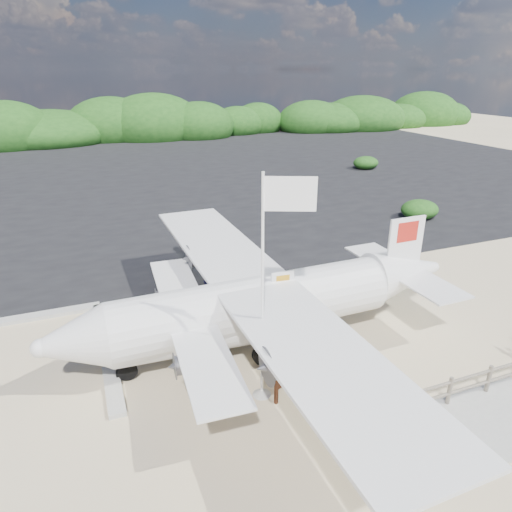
{
  "coord_description": "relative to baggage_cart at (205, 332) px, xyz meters",
  "views": [
    {
      "loc": [
        -4.62,
        -12.87,
        9.13
      ],
      "look_at": [
        1.86,
        3.5,
        1.9
      ],
      "focal_mm": 32.0,
      "sensor_mm": 36.0,
      "label": 1
    }
  ],
  "objects": [
    {
      "name": "aircraft_small",
      "position": [
        -5.94,
        31.88,
        0.0
      ],
      "size": [
        8.34,
        8.34,
        2.84
      ],
      "primitive_type": null,
      "rotation": [
        0.0,
        0.0,
        3.08
      ],
      "color": "#B2B2B2",
      "rests_on": "ground"
    },
    {
      "name": "vegetation_band",
      "position": [
        0.98,
        53.47,
        0.0
      ],
      "size": [
        124.0,
        8.0,
        4.4
      ],
      "primitive_type": null,
      "color": "#B2B2B2",
      "rests_on": "ground"
    },
    {
      "name": "fence",
      "position": [
        6.98,
        -6.53,
        0.0
      ],
      "size": [
        6.4,
        2.0,
        1.1
      ],
      "primitive_type": null,
      "color": "#B2B2B2",
      "rests_on": "ground"
    },
    {
      "name": "signboard",
      "position": [
        1.58,
        -4.3,
        0.0
      ],
      "size": [
        1.63,
        0.79,
        1.4
      ],
      "primitive_type": null,
      "rotation": [
        0.0,
        0.0,
        0.39
      ],
      "color": "#532A17",
      "rests_on": "ground"
    },
    {
      "name": "crew_a",
      "position": [
        0.61,
        0.57,
        0.98
      ],
      "size": [
        0.73,
        0.5,
        1.95
      ],
      "primitive_type": "imported",
      "rotation": [
        0.0,
        0.0,
        3.19
      ],
      "color": "#111441",
      "rests_on": "ground"
    },
    {
      "name": "walkway_pad",
      "position": [
        6.48,
        -7.53,
        0.0
      ],
      "size": [
        3.5,
        2.5,
        0.1
      ],
      "primitive_type": null,
      "color": "#B2B2B2",
      "rests_on": "ground"
    },
    {
      "name": "asphalt_apron",
      "position": [
        0.98,
        28.47,
        0.0
      ],
      "size": [
        90.0,
        50.0,
        0.04
      ],
      "primitive_type": null,
      "color": "#B2B2B2",
      "rests_on": "ground"
    },
    {
      "name": "ground",
      "position": [
        0.98,
        -1.53,
        0.0
      ],
      "size": [
        160.0,
        160.0,
        0.0
      ],
      "primitive_type": "plane",
      "color": "beige"
    },
    {
      "name": "flagpole",
      "position": [
        0.64,
        -4.06,
        0.0
      ],
      "size": [
        1.47,
        1.06,
        6.79
      ],
      "primitive_type": null,
      "rotation": [
        0.0,
        0.0,
        -0.4
      ],
      "color": "white",
      "rests_on": "ground"
    },
    {
      "name": "crew_b",
      "position": [
        0.45,
        1.14,
        0.8
      ],
      "size": [
        0.95,
        0.86,
        1.6
      ],
      "primitive_type": "imported",
      "rotation": [
        0.0,
        0.0,
        3.53
      ],
      "color": "#111441",
      "rests_on": "ground"
    },
    {
      "name": "aircraft_large",
      "position": [
        16.92,
        17.3,
        0.0
      ],
      "size": [
        17.76,
        17.76,
        5.25
      ],
      "primitive_type": null,
      "rotation": [
        0.0,
        0.0,
        3.16
      ],
      "color": "#B2B2B2",
      "rests_on": "ground"
    },
    {
      "name": "baggage_cart",
      "position": [
        0.0,
        0.0,
        0.0
      ],
      "size": [
        3.27,
        2.19,
        1.52
      ],
      "primitive_type": null,
      "rotation": [
        0.0,
        0.0,
        0.16
      ],
      "color": "blue",
      "rests_on": "ground"
    },
    {
      "name": "crew_c",
      "position": [
        2.5,
        0.07,
        0.94
      ],
      "size": [
        1.17,
        0.66,
        1.88
      ],
      "primitive_type": "imported",
      "rotation": [
        0.0,
        0.0,
        2.95
      ],
      "color": "#111441",
      "rests_on": "ground"
    }
  ]
}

